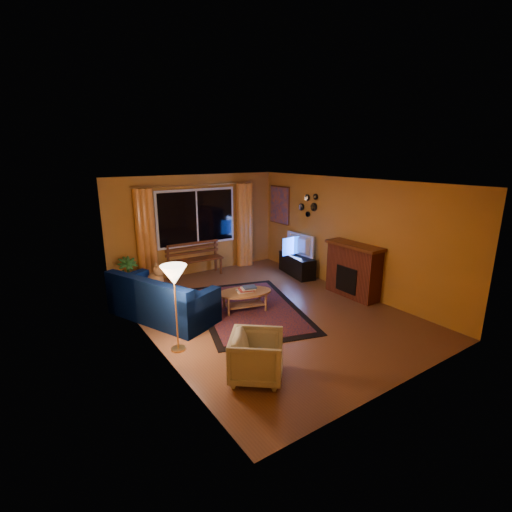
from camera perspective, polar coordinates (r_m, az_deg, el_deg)
floor at (r=7.39m, az=1.32°, el=-8.47°), size 4.50×6.00×0.02m
ceiling at (r=6.77m, az=1.45°, el=11.42°), size 4.50×6.00×0.02m
wall_back at (r=9.53m, az=-9.19°, el=4.75°), size 4.50×0.02×2.50m
wall_left at (r=6.00m, az=-16.51°, el=-2.00°), size 0.02×6.00×2.50m
wall_right at (r=8.45m, az=13.99°, el=3.14°), size 0.02×6.00×2.50m
window at (r=9.44m, az=-9.07°, el=5.88°), size 2.00×0.02×1.30m
curtain_rod at (r=9.30m, az=-9.16°, el=10.71°), size 3.20×0.03×0.03m
curtain_left at (r=8.96m, az=-16.63°, el=2.78°), size 0.36×0.36×2.24m
curtain_right at (r=10.08m, az=-1.85°, el=4.76°), size 0.36×0.36×2.24m
bench at (r=9.47m, az=-9.31°, el=-1.81°), size 1.43×0.51×0.42m
potted_plant at (r=8.63m, az=-19.07°, el=-2.85°), size 0.51×0.51×0.80m
sofa at (r=7.16m, az=-14.21°, el=-6.02°), size 1.64×2.27×0.85m
dog at (r=7.51m, az=-15.23°, el=-2.97°), size 0.37×0.50×0.53m
armchair at (r=5.20m, az=0.11°, el=-14.89°), size 0.94×0.95×0.72m
floor_lamp at (r=5.85m, az=-12.21°, el=-8.01°), size 0.23×0.23×1.38m
rug at (r=7.46m, az=-1.02°, el=-8.06°), size 2.66×3.39×0.02m
coffee_table at (r=7.33m, az=-1.75°, el=-6.91°), size 1.34×1.34×0.39m
tv_console at (r=9.50m, az=6.30°, el=-1.38°), size 0.63×1.27×0.51m
television at (r=9.36m, az=6.39°, el=1.72°), size 0.16×0.96×0.55m
fireplace at (r=8.22m, az=14.75°, el=-2.31°), size 0.40×1.20×1.10m
mirror_cluster at (r=9.23m, az=8.00°, el=7.92°), size 0.06×0.60×0.56m
painting at (r=10.14m, az=3.64°, el=7.83°), size 0.04×0.76×0.96m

